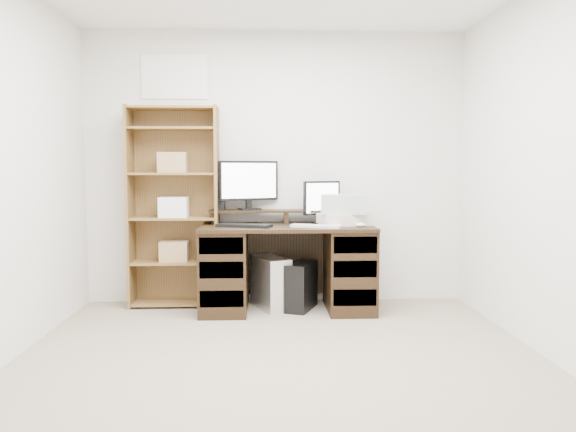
{
  "coord_description": "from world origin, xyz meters",
  "views": [
    {
      "loc": [
        -0.1,
        -3.24,
        1.25
      ],
      "look_at": [
        0.09,
        1.43,
        0.85
      ],
      "focal_mm": 35.0,
      "sensor_mm": 36.0,
      "label": 1
    }
  ],
  "objects": [
    {
      "name": "monitor_wide",
      "position": [
        -0.25,
        1.87,
        1.12
      ],
      "size": [
        0.53,
        0.25,
        0.45
      ],
      "rotation": [
        0.0,
        0.0,
        0.39
      ],
      "color": "black",
      "rests_on": "riser_shelf"
    },
    {
      "name": "tower_silver",
      "position": [
        -0.05,
        1.7,
        0.23
      ],
      "size": [
        0.37,
        0.51,
        0.46
      ],
      "primitive_type": "cube",
      "rotation": [
        0.0,
        0.0,
        0.41
      ],
      "color": "silver",
      "rests_on": "ground"
    },
    {
      "name": "tower_black",
      "position": [
        0.22,
        1.65,
        0.21
      ],
      "size": [
        0.32,
        0.45,
        0.42
      ],
      "rotation": [
        0.0,
        0.0,
        -0.37
      ],
      "color": "black",
      "rests_on": "ground"
    },
    {
      "name": "keyboard_white",
      "position": [
        0.33,
        1.47,
        0.76
      ],
      "size": [
        0.44,
        0.27,
        0.02
      ],
      "primitive_type": "cube",
      "rotation": [
        0.0,
        0.0,
        -0.36
      ],
      "color": "silver",
      "rests_on": "desk"
    },
    {
      "name": "printer",
      "position": [
        0.6,
        1.65,
        0.8
      ],
      "size": [
        0.49,
        0.43,
        0.1
      ],
      "primitive_type": "cube",
      "rotation": [
        0.0,
        0.0,
        0.36
      ],
      "color": "beige",
      "rests_on": "desk"
    },
    {
      "name": "riser_shelf",
      "position": [
        0.09,
        1.85,
        0.84
      ],
      "size": [
        1.4,
        0.22,
        0.12
      ],
      "color": "black",
      "rests_on": "desk"
    },
    {
      "name": "desk",
      "position": [
        0.09,
        1.64,
        0.39
      ],
      "size": [
        1.5,
        0.7,
        0.75
      ],
      "color": "black",
      "rests_on": "ground"
    },
    {
      "name": "keyboard_black",
      "position": [
        -0.28,
        1.52,
        0.76
      ],
      "size": [
        0.49,
        0.3,
        0.03
      ],
      "primitive_type": "cube",
      "rotation": [
        0.0,
        0.0,
        -0.33
      ],
      "color": "black",
      "rests_on": "desk"
    },
    {
      "name": "room",
      "position": [
        -0.0,
        0.0,
        1.25
      ],
      "size": [
        3.54,
        4.04,
        2.54
      ],
      "color": "gray",
      "rests_on": "ground"
    },
    {
      "name": "mouse",
      "position": [
        0.71,
        1.48,
        0.77
      ],
      "size": [
        0.1,
        0.07,
        0.04
      ],
      "primitive_type": "ellipsoid",
      "rotation": [
        0.0,
        0.0,
        -0.19
      ],
      "color": "white",
      "rests_on": "desk"
    },
    {
      "name": "basket",
      "position": [
        0.6,
        1.65,
        0.93
      ],
      "size": [
        0.43,
        0.35,
        0.17
      ],
      "primitive_type": "cube",
      "rotation": [
        0.0,
        0.0,
        -0.19
      ],
      "color": "#A2A9AD",
      "rests_on": "printer"
    },
    {
      "name": "speaker",
      "position": [
        -0.5,
        1.81,
        0.97
      ],
      "size": [
        0.08,
        0.08,
        0.19
      ],
      "primitive_type": "cube",
      "rotation": [
        0.0,
        0.0,
        -0.09
      ],
      "color": "black",
      "rests_on": "riser_shelf"
    },
    {
      "name": "bookshelf",
      "position": [
        -0.92,
        1.86,
        0.92
      ],
      "size": [
        0.8,
        0.3,
        1.8
      ],
      "color": "brown",
      "rests_on": "ground"
    },
    {
      "name": "monitor_small",
      "position": [
        0.41,
        1.8,
        0.96
      ],
      "size": [
        0.34,
        0.18,
        0.38
      ],
      "rotation": [
        0.0,
        0.0,
        0.34
      ],
      "color": "black",
      "rests_on": "desk"
    }
  ]
}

